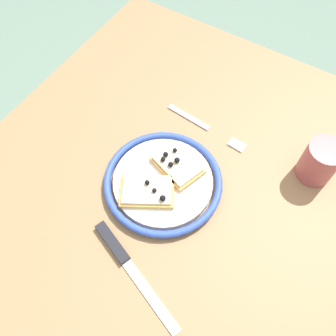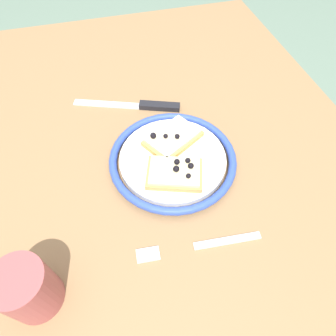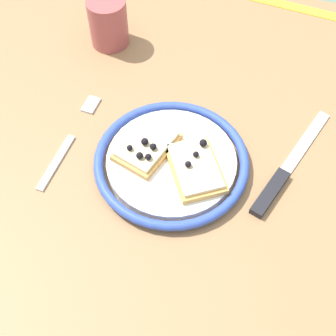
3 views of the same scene
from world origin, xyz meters
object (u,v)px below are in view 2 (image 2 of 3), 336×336
(dining_table, at_px, (148,172))
(knife, at_px, (145,106))
(pizza_slice_far, at_px, (173,138))
(cup, at_px, (28,289))
(pizza_slice_near, at_px, (175,173))
(fork, at_px, (198,246))
(plate, at_px, (173,159))

(dining_table, relative_size, knife, 4.65)
(pizza_slice_far, height_order, knife, pizza_slice_far)
(dining_table, bearing_deg, cup, 139.54)
(pizza_slice_near, distance_m, cup, 0.28)
(pizza_slice_far, bearing_deg, cup, 131.00)
(pizza_slice_far, bearing_deg, pizza_slice_near, 167.23)
(pizza_slice_near, distance_m, knife, 0.21)
(fork, bearing_deg, knife, 1.97)
(dining_table, distance_m, fork, 0.25)
(pizza_slice_far, xyz_separation_m, cup, (-0.23, 0.26, 0.02))
(cup, bearing_deg, pizza_slice_far, -49.00)
(plate, height_order, pizza_slice_far, pizza_slice_far)
(plate, bearing_deg, dining_table, 36.10)
(dining_table, relative_size, pizza_slice_far, 8.52)
(fork, height_order, cup, cup)
(dining_table, height_order, fork, fork)
(dining_table, distance_m, pizza_slice_near, 0.16)
(fork, distance_m, cup, 0.25)
(pizza_slice_near, distance_m, fork, 0.13)
(plate, relative_size, knife, 1.04)
(plate, xyz_separation_m, pizza_slice_near, (-0.04, 0.01, 0.01))
(plate, height_order, pizza_slice_near, pizza_slice_near)
(pizza_slice_near, bearing_deg, plate, -10.52)
(dining_table, xyz_separation_m, plate, (-0.06, -0.04, 0.10))
(pizza_slice_far, distance_m, fork, 0.21)
(plate, distance_m, knife, 0.17)
(dining_table, xyz_separation_m, pizza_slice_far, (-0.02, -0.05, 0.12))
(fork, bearing_deg, pizza_slice_far, -4.48)
(knife, height_order, fork, knife)
(dining_table, height_order, cup, cup)
(plate, distance_m, cup, 0.31)
(plate, xyz_separation_m, cup, (-0.19, 0.25, 0.03))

